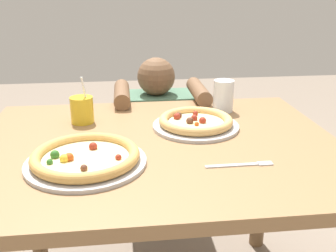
{
  "coord_description": "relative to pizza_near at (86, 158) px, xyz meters",
  "views": [
    {
      "loc": [
        -0.11,
        -1.2,
        1.25
      ],
      "look_at": [
        0.04,
        0.07,
        0.78
      ],
      "focal_mm": 41.52,
      "sensor_mm": 36.0,
      "label": 1
    }
  ],
  "objects": [
    {
      "name": "dining_table",
      "position": [
        0.23,
        0.14,
        -0.13
      ],
      "size": [
        1.23,
        0.95,
        0.75
      ],
      "color": "#936D47",
      "rests_on": "ground"
    },
    {
      "name": "pizza_near",
      "position": [
        0.0,
        0.0,
        0.0
      ],
      "size": [
        0.36,
        0.36,
        0.04
      ],
      "color": "#B7B7BC",
      "rests_on": "dining_table"
    },
    {
      "name": "pizza_far",
      "position": [
        0.38,
        0.27,
        -0.0
      ],
      "size": [
        0.32,
        0.32,
        0.04
      ],
      "color": "#B7B7BC",
      "rests_on": "dining_table"
    },
    {
      "name": "drink_cup_colored",
      "position": [
        -0.04,
        0.37,
        0.03
      ],
      "size": [
        0.09,
        0.09,
        0.18
      ],
      "color": "gold",
      "rests_on": "dining_table"
    },
    {
      "name": "water_cup_clear",
      "position": [
        0.53,
        0.45,
        0.05
      ],
      "size": [
        0.08,
        0.08,
        0.13
      ],
      "color": "silver",
      "rests_on": "dining_table"
    },
    {
      "name": "fork",
      "position": [
        0.46,
        -0.06,
        -0.02
      ],
      "size": [
        0.2,
        0.02,
        0.0
      ],
      "color": "silver",
      "rests_on": "dining_table"
    },
    {
      "name": "diner_seated",
      "position": [
        0.29,
        0.86,
        -0.36
      ],
      "size": [
        0.42,
        0.53,
        0.9
      ],
      "color": "#333847",
      "rests_on": "ground"
    }
  ]
}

